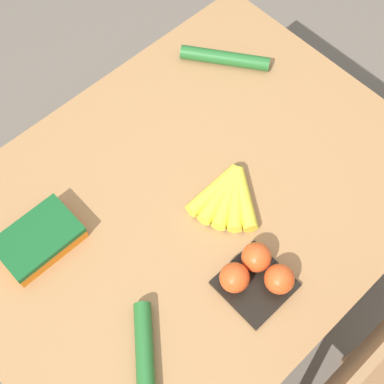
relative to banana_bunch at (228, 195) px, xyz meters
The scene contains 7 objects.
ground_plane 0.76m from the banana_bunch, 45.88° to the right, with size 12.00×12.00×0.00m, color #665B51.
dining_table 0.15m from the banana_bunch, 45.88° to the right, with size 1.26×0.95×0.74m.
banana_bunch is the anchor object (origin of this frame).
tomato_pack 0.23m from the banana_bunch, 61.74° to the left, with size 0.16×0.16×0.08m.
carrot_bag 0.49m from the banana_bunch, 28.24° to the right, with size 0.20×0.13×0.05m.
cucumber_near 0.46m from the banana_bunch, 133.64° to the right, with size 0.19×0.24×0.04m.
cucumber_far 0.47m from the banana_bunch, 21.44° to the left, with size 0.20×0.24×0.04m.
Camera 1 is at (0.44, 0.47, 1.99)m, focal length 50.00 mm.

